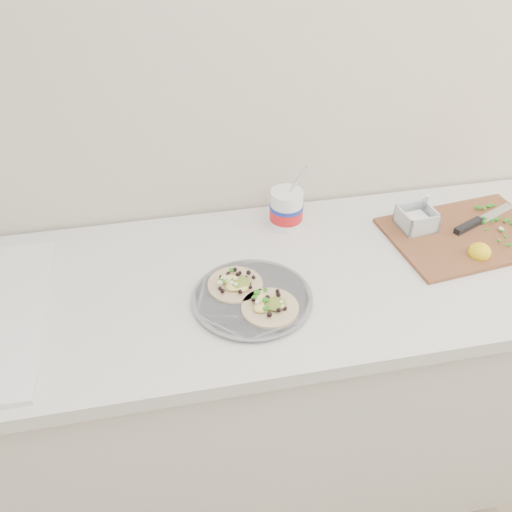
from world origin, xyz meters
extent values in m
cube|color=beige|center=(0.00, 1.73, 1.30)|extent=(3.50, 0.05, 2.60)
cube|color=silver|center=(0.00, 1.43, 0.43)|extent=(2.40, 0.62, 0.86)
cube|color=silver|center=(0.00, 1.41, 0.88)|extent=(2.44, 0.66, 0.04)
cylinder|color=slate|center=(-0.11, 1.33, 0.91)|extent=(0.28, 0.28, 0.01)
cylinder|color=slate|center=(-0.11, 1.33, 0.91)|extent=(0.30, 0.30, 0.00)
cylinder|color=white|center=(0.05, 1.63, 0.96)|extent=(0.09, 0.09, 0.11)
cylinder|color=red|center=(0.05, 1.63, 0.95)|extent=(0.10, 0.10, 0.04)
cylinder|color=#192D99|center=(0.05, 1.63, 0.97)|extent=(0.10, 0.10, 0.01)
cube|color=brown|center=(0.54, 1.47, 0.91)|extent=(0.47, 0.35, 0.01)
cube|color=white|center=(0.41, 1.53, 0.93)|extent=(0.06, 0.06, 0.03)
ellipsoid|color=yellow|center=(0.52, 1.38, 0.93)|extent=(0.06, 0.06, 0.05)
cube|color=silver|center=(0.66, 1.55, 0.91)|extent=(0.16, 0.09, 0.00)
cube|color=black|center=(0.55, 1.49, 0.92)|extent=(0.10, 0.06, 0.02)
camera|label=1|loc=(-0.31, 0.31, 1.86)|focal=40.00mm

